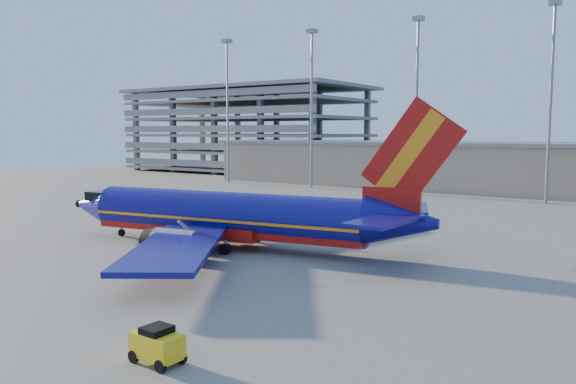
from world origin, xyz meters
TOP-DOWN VIEW (x-y plane):
  - ground at (0.00, 0.00)m, footprint 220.00×220.00m
  - terminal_building at (10.00, 58.00)m, footprint 122.00×16.00m
  - parking_garage at (-62.00, 74.05)m, footprint 62.00×32.00m
  - light_mast_row at (5.00, 46.00)m, footprint 101.60×1.60m
  - aircraft_main at (-2.28, -3.52)m, footprint 38.15×36.41m
  - baggage_tug at (11.05, -25.03)m, footprint 2.41×1.51m

SIDE VIEW (x-z plane):
  - ground at x=0.00m, z-range 0.00..0.00m
  - baggage_tug at x=11.05m, z-range 0.03..1.73m
  - aircraft_main at x=-2.28m, z-range -3.72..9.27m
  - terminal_building at x=10.00m, z-range 0.07..8.57m
  - parking_garage at x=-62.00m, z-range 1.03..22.43m
  - light_mast_row at x=5.00m, z-range 3.23..31.88m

